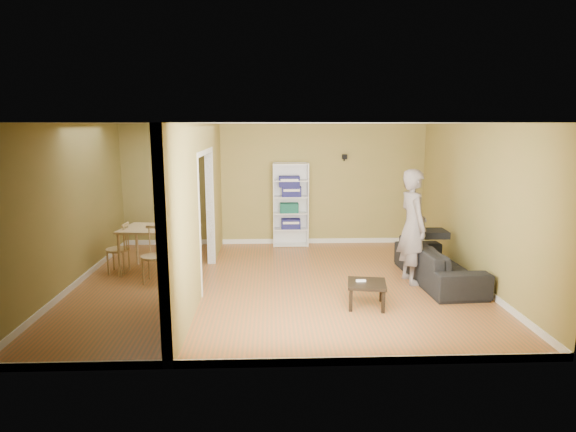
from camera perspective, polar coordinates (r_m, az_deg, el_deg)
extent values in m
plane|color=#B0602E|center=(7.98, -1.39, -8.06)|extent=(6.50, 6.50, 0.00)
plane|color=white|center=(7.55, -1.49, 10.95)|extent=(6.50, 6.50, 0.00)
plane|color=olive|center=(10.38, -1.64, 3.72)|extent=(6.50, 0.00, 6.50)
plane|color=olive|center=(4.97, -1.03, -4.15)|extent=(6.50, 0.00, 6.50)
plane|color=olive|center=(8.28, -24.54, 0.93)|extent=(0.00, 5.50, 5.50)
plane|color=olive|center=(8.36, 21.45, 1.24)|extent=(0.00, 5.50, 5.50)
cube|color=black|center=(10.39, 6.72, 6.98)|extent=(0.10, 0.10, 0.10)
imported|color=black|center=(8.39, 17.42, -4.71)|extent=(2.19, 1.03, 0.81)
imported|color=slate|center=(8.08, 14.62, -0.08)|extent=(0.88, 0.73, 2.21)
cube|color=white|center=(10.25, -1.72, 1.32)|extent=(0.02, 0.33, 1.78)
cube|color=white|center=(10.28, 2.35, 1.34)|extent=(0.02, 0.33, 1.78)
cube|color=white|center=(10.41, 0.28, 1.47)|extent=(0.75, 0.02, 1.78)
cube|color=white|center=(10.43, 0.31, -3.39)|extent=(0.71, 0.33, 0.02)
cube|color=white|center=(10.35, 0.32, -1.52)|extent=(0.71, 0.33, 0.02)
cube|color=white|center=(10.29, 0.32, 0.38)|extent=(0.71, 0.33, 0.02)
cube|color=white|center=(10.23, 0.32, 2.30)|extent=(0.71, 0.33, 0.02)
cube|color=white|center=(10.18, 0.32, 4.24)|extent=(0.71, 0.33, 0.02)
cube|color=white|center=(10.15, 0.32, 6.19)|extent=(0.71, 0.33, 0.02)
cube|color=navy|center=(10.33, 0.34, -0.90)|extent=(0.41, 0.26, 0.21)
cube|color=teal|center=(10.26, 0.15, 0.98)|extent=(0.39, 0.25, 0.20)
cube|color=navy|center=(10.21, 0.41, 2.93)|extent=(0.41, 0.26, 0.21)
cube|color=navy|center=(10.18, 0.15, 4.22)|extent=(0.44, 0.28, 0.22)
cube|color=black|center=(7.03, 9.33, -7.94)|extent=(0.54, 0.54, 0.04)
cube|color=black|center=(6.85, 7.79, -10.02)|extent=(0.04, 0.04, 0.32)
cube|color=black|center=(6.94, 11.49, -9.86)|extent=(0.04, 0.04, 0.32)
cube|color=black|center=(7.26, 7.18, -8.77)|extent=(0.04, 0.04, 0.32)
cube|color=black|center=(7.35, 10.67, -8.64)|extent=(0.04, 0.04, 0.32)
cube|color=white|center=(7.05, 8.63, -7.59)|extent=(0.14, 0.04, 0.03)
cube|color=tan|center=(8.74, -15.04, -1.48)|extent=(1.27, 0.85, 0.04)
cylinder|color=tan|center=(8.63, -19.24, -4.59)|extent=(0.05, 0.05, 0.76)
cylinder|color=tan|center=(8.36, -11.55, -4.68)|extent=(0.05, 0.05, 0.76)
cylinder|color=tan|center=(9.32, -17.93, -3.39)|extent=(0.05, 0.05, 0.76)
cylinder|color=tan|center=(9.07, -10.79, -3.43)|extent=(0.05, 0.05, 0.76)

